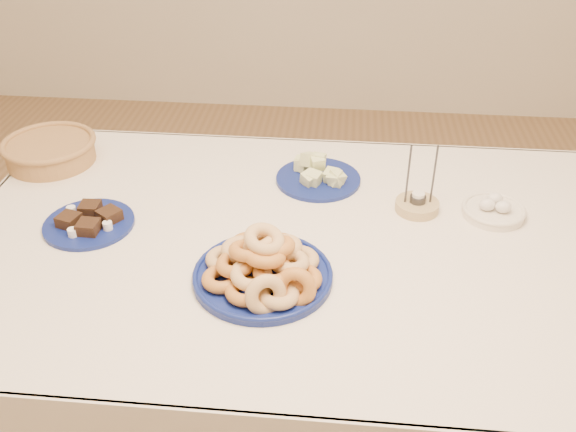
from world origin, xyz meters
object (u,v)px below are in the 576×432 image
object	(u,v)px
donut_platter	(264,267)
brownie_plate	(89,222)
candle_holder	(417,204)
dining_table	(290,271)
egg_bowl	(494,210)
melon_plate	(318,175)
wicker_basket	(50,150)

from	to	relation	value
donut_platter	brownie_plate	world-z (taller)	donut_platter
brownie_plate	candle_holder	xyz separation A→B (m)	(0.85, 0.16, 0.01)
dining_table	egg_bowl	distance (m)	0.56
melon_plate	candle_holder	size ratio (longest dim) A/B	1.66
brownie_plate	egg_bowl	bearing A→B (deg)	8.27
dining_table	wicker_basket	bearing A→B (deg)	156.39
donut_platter	melon_plate	bearing A→B (deg)	78.25
dining_table	candle_holder	xyz separation A→B (m)	(0.33, 0.16, 0.12)
donut_platter	egg_bowl	bearing A→B (deg)	30.13
dining_table	melon_plate	xyz separation A→B (m)	(0.05, 0.29, 0.13)
melon_plate	egg_bowl	world-z (taller)	melon_plate
wicker_basket	brownie_plate	bearing A→B (deg)	-54.16
dining_table	melon_plate	world-z (taller)	melon_plate
candle_holder	melon_plate	bearing A→B (deg)	154.99
donut_platter	wicker_basket	size ratio (longest dim) A/B	1.16
dining_table	brownie_plate	xyz separation A→B (m)	(-0.52, 0.00, 0.12)
donut_platter	brownie_plate	xyz separation A→B (m)	(-0.48, 0.18, -0.03)
donut_platter	egg_bowl	xyz separation A→B (m)	(0.57, 0.33, -0.02)
egg_bowl	wicker_basket	bearing A→B (deg)	172.26
melon_plate	candle_holder	distance (m)	0.30
melon_plate	egg_bowl	size ratio (longest dim) A/B	1.87
dining_table	egg_bowl	size ratio (longest dim) A/B	9.90
wicker_basket	egg_bowl	distance (m)	1.29
melon_plate	candle_holder	xyz separation A→B (m)	(0.27, -0.13, -0.00)
brownie_plate	wicker_basket	size ratio (longest dim) A/B	0.80
egg_bowl	candle_holder	bearing A→B (deg)	178.27
dining_table	brownie_plate	distance (m)	0.53
melon_plate	brownie_plate	size ratio (longest dim) A/B	1.14
candle_holder	egg_bowl	distance (m)	0.20
brownie_plate	egg_bowl	size ratio (longest dim) A/B	1.64
candle_holder	brownie_plate	bearing A→B (deg)	-169.43
brownie_plate	egg_bowl	distance (m)	1.06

